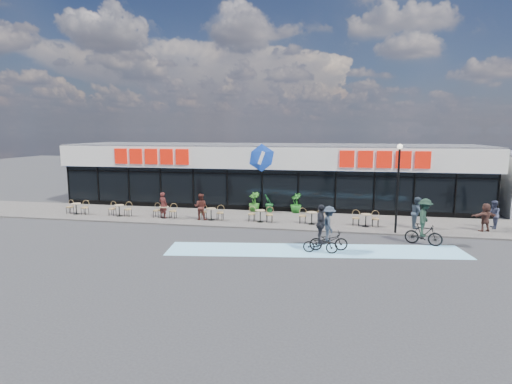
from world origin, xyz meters
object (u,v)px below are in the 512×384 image
at_px(lamp_post, 398,180).
at_px(patron_right, 201,207).
at_px(bistro_set_0, 77,207).
at_px(potted_plant_left, 254,202).
at_px(potted_plant_right, 269,203).
at_px(patron_left, 163,205).
at_px(potted_plant_mid, 296,203).
at_px(pedestrian_c, 485,217).
at_px(pedestrian_b, 417,213).
at_px(pedestrian_a, 493,215).
at_px(cyclist_a, 329,232).
at_px(cyclist_b, 424,224).

height_order(lamp_post, patron_right, lamp_post).
height_order(bistro_set_0, potted_plant_left, potted_plant_left).
xyz_separation_m(bistro_set_0, potted_plant_left, (11.50, 3.05, 0.21)).
height_order(potted_plant_right, patron_left, patron_left).
relative_size(lamp_post, potted_plant_mid, 3.61).
distance_m(potted_plant_mid, pedestrian_c, 11.19).
bearing_deg(potted_plant_right, potted_plant_left, 173.18).
distance_m(patron_right, pedestrian_b, 12.84).
height_order(patron_left, patron_right, patron_left).
bearing_deg(pedestrian_a, patron_right, -76.60).
height_order(potted_plant_left, pedestrian_a, pedestrian_a).
bearing_deg(cyclist_a, pedestrian_b, 45.31).
relative_size(bistro_set_0, potted_plant_mid, 1.15).
bearing_deg(lamp_post, pedestrian_c, 14.12).
relative_size(potted_plant_right, pedestrian_a, 0.78).
relative_size(potted_plant_right, patron_right, 0.77).
bearing_deg(potted_plant_right, potted_plant_mid, 5.97).
bearing_deg(pedestrian_c, pedestrian_b, -18.83).
distance_m(bistro_set_0, cyclist_a, 17.33).
relative_size(lamp_post, potted_plant_left, 3.60).
height_order(lamp_post, pedestrian_c, lamp_post).
relative_size(bistro_set_0, cyclist_a, 0.72).
bearing_deg(cyclist_a, cyclist_b, 21.32).
bearing_deg(potted_plant_mid, patron_left, -158.35).
bearing_deg(bistro_set_0, patron_right, -0.97).
bearing_deg(pedestrian_c, cyclist_b, 21.12).
bearing_deg(pedestrian_a, cyclist_a, -47.89).
distance_m(patron_left, pedestrian_b, 15.34).
height_order(patron_right, cyclist_b, cyclist_b).
xyz_separation_m(potted_plant_left, cyclist_a, (5.10, -7.97, 0.13)).
height_order(patron_right, cyclist_a, cyclist_a).
bearing_deg(pedestrian_c, bistro_set_0, -17.62).
bearing_deg(cyclist_a, patron_right, 148.86).
bearing_deg(pedestrian_b, cyclist_b, 178.83).
xyz_separation_m(pedestrian_a, pedestrian_b, (-4.24, -0.66, 0.09)).
height_order(potted_plant_mid, cyclist_b, cyclist_b).
distance_m(lamp_post, cyclist_b, 2.87).
height_order(lamp_post, bistro_set_0, lamp_post).
relative_size(patron_left, pedestrian_c, 1.06).
height_order(lamp_post, potted_plant_mid, lamp_post).
distance_m(potted_plant_right, pedestrian_a, 13.44).
distance_m(pedestrian_a, pedestrian_b, 4.29).
height_order(potted_plant_mid, pedestrian_a, pedestrian_a).
relative_size(potted_plant_mid, pedestrian_b, 0.74).
height_order(bistro_set_0, pedestrian_a, pedestrian_a).
xyz_separation_m(potted_plant_right, pedestrian_a, (13.26, -2.20, 0.18)).
relative_size(pedestrian_b, cyclist_a, 0.85).
relative_size(patron_right, pedestrian_a, 1.02).
bearing_deg(patron_right, patron_left, -2.78).
xyz_separation_m(potted_plant_right, pedestrian_b, (9.02, -2.87, 0.27)).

